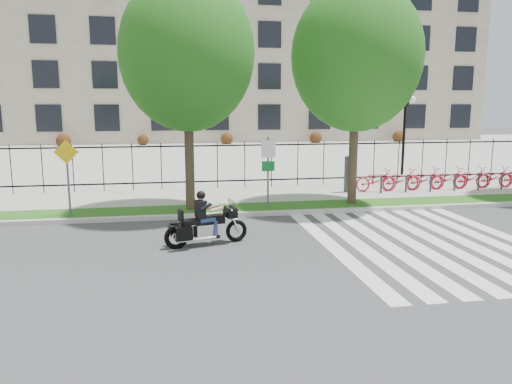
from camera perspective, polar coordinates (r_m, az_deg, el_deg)
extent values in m
plane|color=#3A3A3D|center=(13.03, -0.41, -6.85)|extent=(120.00, 120.00, 0.00)
cube|color=beige|center=(16.94, -2.71, -2.61)|extent=(60.00, 0.20, 0.15)
cube|color=#205515|center=(17.76, -3.05, -2.02)|extent=(60.00, 1.50, 0.15)
cube|color=gray|center=(20.20, -3.91, -0.55)|extent=(60.00, 3.50, 0.15)
cube|color=gray|center=(37.54, -6.75, 4.30)|extent=(80.00, 34.00, 0.10)
cube|color=gray|center=(57.66, -8.14, 16.18)|extent=(60.00, 20.00, 20.00)
cylinder|color=black|center=(27.18, 16.53, 5.89)|extent=(0.14, 0.14, 4.00)
cylinder|color=black|center=(27.12, 16.73, 9.90)|extent=(0.06, 0.70, 0.70)
sphere|color=white|center=(26.97, 16.06, 10.14)|extent=(0.36, 0.36, 0.36)
sphere|color=white|center=(27.28, 17.41, 10.07)|extent=(0.36, 0.36, 0.36)
cylinder|color=#36271D|center=(17.34, -7.63, 4.44)|extent=(0.32, 0.32, 3.93)
ellipsoid|color=#125012|center=(17.33, -7.89, 15.42)|extent=(4.52, 4.52, 5.20)
cylinder|color=#36271D|center=(18.55, 11.06, 4.66)|extent=(0.32, 0.32, 3.90)
ellipsoid|color=#125012|center=(18.54, 11.41, 14.97)|extent=(4.62, 4.62, 5.31)
cube|color=#2D2D33|center=(21.03, 10.61, 2.01)|extent=(0.35, 0.25, 1.50)
imported|color=red|center=(21.52, 13.58, 1.33)|extent=(1.80, 0.63, 0.94)
cylinder|color=#2D2D33|center=(21.08, 14.10, 0.79)|extent=(0.08, 0.08, 0.70)
imported|color=red|center=(21.98, 16.21, 1.39)|extent=(1.80, 0.63, 0.94)
cylinder|color=#2D2D33|center=(21.55, 16.78, 0.86)|extent=(0.08, 0.08, 0.70)
imported|color=red|center=(22.48, 18.73, 1.44)|extent=(1.80, 0.63, 0.94)
cylinder|color=#2D2D33|center=(22.07, 19.33, 0.93)|extent=(0.08, 0.08, 0.70)
imported|color=red|center=(23.03, 21.14, 1.49)|extent=(1.80, 0.63, 0.94)
cylinder|color=#2D2D33|center=(22.62, 21.77, 0.99)|extent=(0.08, 0.08, 0.70)
imported|color=red|center=(23.61, 23.43, 1.53)|extent=(1.80, 0.63, 0.94)
cylinder|color=#2D2D33|center=(23.22, 24.08, 1.05)|extent=(0.08, 0.08, 0.70)
imported|color=red|center=(24.23, 25.61, 1.57)|extent=(1.80, 0.63, 0.94)
cylinder|color=#2D2D33|center=(23.85, 26.27, 1.10)|extent=(0.08, 0.08, 0.70)
cylinder|color=#59595B|center=(17.39, 1.38, 2.17)|extent=(0.07, 0.07, 2.50)
cube|color=white|center=(17.26, 1.42, 4.95)|extent=(0.50, 0.03, 0.60)
cube|color=#0C6626|center=(17.32, 1.41, 2.97)|extent=(0.45, 0.03, 0.35)
cylinder|color=#59595B|center=(17.38, -20.68, 1.35)|extent=(0.07, 0.07, 2.40)
cube|color=yellow|center=(17.24, -20.89, 4.29)|extent=(0.78, 0.03, 0.78)
torus|color=black|center=(13.91, -2.26, -4.45)|extent=(0.63, 0.26, 0.62)
torus|color=black|center=(13.40, -9.10, -5.13)|extent=(0.67, 0.29, 0.66)
cube|color=black|center=(13.72, -2.97, -2.30)|extent=(0.38, 0.55, 0.27)
cube|color=#26262B|center=(13.70, -2.73, -1.43)|extent=(0.24, 0.47, 0.27)
cube|color=silver|center=(13.59, -5.80, -4.41)|extent=(0.60, 0.43, 0.36)
cube|color=black|center=(13.60, -4.74, -3.09)|extent=(0.55, 0.42, 0.23)
cube|color=black|center=(13.44, -7.10, -3.38)|extent=(0.69, 0.47, 0.13)
cube|color=black|center=(13.30, -8.60, -2.68)|extent=(0.16, 0.32, 0.31)
cube|color=black|center=(13.15, -8.24, -4.76)|extent=(0.47, 0.25, 0.36)
cube|color=black|center=(13.65, -8.86, -4.22)|extent=(0.47, 0.25, 0.36)
cube|color=black|center=(13.42, -6.39, -1.97)|extent=(0.30, 0.40, 0.47)
sphere|color=tan|center=(13.36, -6.31, -0.52)|extent=(0.21, 0.21, 0.21)
sphere|color=black|center=(13.35, -6.31, -0.37)|extent=(0.24, 0.24, 0.24)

